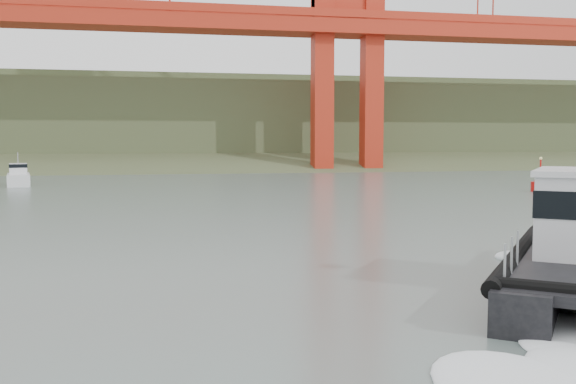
% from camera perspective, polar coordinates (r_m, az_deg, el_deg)
% --- Properties ---
extents(ground, '(400.00, 400.00, 0.00)m').
position_cam_1_polar(ground, '(23.41, 6.00, -7.47)').
color(ground, '#52615D').
rests_on(ground, ground).
extents(headlands, '(500.00, 105.36, 27.12)m').
position_cam_1_polar(headlands, '(147.51, -8.74, 5.44)').
color(headlands, '#3F502D').
rests_on(headlands, ground).
extents(motorboat, '(3.51, 7.01, 3.68)m').
position_cam_1_polar(motorboat, '(75.17, -22.84, 1.26)').
color(motorboat, silver).
rests_on(motorboat, ground).
extents(nav_buoy, '(1.67, 1.67, 3.48)m').
position_cam_1_polar(nav_buoy, '(65.30, 21.50, 0.83)').
color(nav_buoy, '#B50E0C').
rests_on(nav_buoy, ground).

